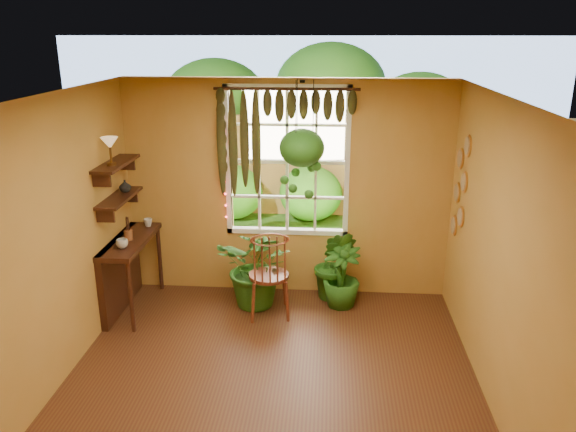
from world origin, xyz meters
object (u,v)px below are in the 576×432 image
at_px(counter_ledge, 123,266).
at_px(windsor_chair, 269,287).
at_px(hanging_basket, 302,151).
at_px(potted_plant_left, 258,266).
at_px(potted_plant_mid, 335,264).

xyz_separation_m(counter_ledge, windsor_chair, (1.75, -0.05, -0.19)).
bearing_deg(hanging_basket, potted_plant_left, -155.09).
bearing_deg(potted_plant_left, potted_plant_mid, 15.22).
bearing_deg(windsor_chair, potted_plant_mid, 22.81).
distance_m(counter_ledge, potted_plant_mid, 2.56).
height_order(windsor_chair, hanging_basket, hanging_basket).
relative_size(counter_ledge, windsor_chair, 0.95).
distance_m(potted_plant_left, hanging_basket, 1.48).
bearing_deg(windsor_chair, hanging_basket, 43.89).
bearing_deg(hanging_basket, windsor_chair, -126.37).
height_order(counter_ledge, potted_plant_left, potted_plant_left).
xyz_separation_m(counter_ledge, hanging_basket, (2.10, 0.42, 1.33)).
relative_size(windsor_chair, potted_plant_mid, 1.35).
xyz_separation_m(windsor_chair, hanging_basket, (0.35, 0.47, 1.52)).
height_order(windsor_chair, potted_plant_left, windsor_chair).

